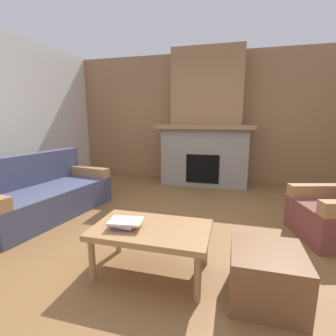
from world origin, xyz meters
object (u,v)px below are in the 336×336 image
fireplace (206,128)px  ottoman (266,276)px  coffee_table (151,233)px  couch (44,195)px

fireplace → ottoman: size_ratio=5.19×
fireplace → coffee_table: bearing=-91.6°
fireplace → ottoman: 3.58m
couch → ottoman: 3.00m
couch → coffee_table: 2.09m
couch → ottoman: couch is taller
couch → ottoman: size_ratio=3.67×
ottoman → fireplace: bearing=104.1°
fireplace → ottoman: bearing=-75.9°
coffee_table → couch: bearing=155.1°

